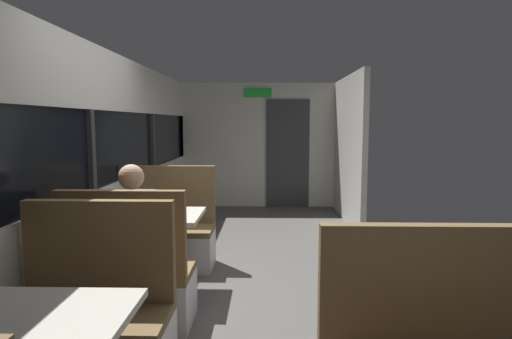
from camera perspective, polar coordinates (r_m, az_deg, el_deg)
ground_plane at (r=4.18m, az=-0.95°, el=-16.19°), size 3.30×9.20×0.02m
carriage_window_panel_left at (r=4.21m, az=-21.14°, el=-0.66°), size 0.09×8.48×2.30m
carriage_end_bulkhead at (r=8.06m, az=0.70°, el=3.11°), size 2.90×0.11×2.30m
carriage_aisle_panel_right at (r=6.99m, az=12.06°, el=2.58°), size 0.08×2.40×2.30m
bench_near_window_facing_entry at (r=2.96m, az=-20.87°, el=-19.28°), size 0.95×0.50×1.10m
dining_table_mid_window at (r=4.15m, az=-13.49°, el=-7.08°), size 0.90×0.70×0.74m
bench_mid_window_facing_end at (r=3.60m, az=-16.31°, el=-14.45°), size 0.95×0.50×1.10m
bench_mid_window_facing_entry at (r=4.88m, az=-11.26°, el=-8.76°), size 0.95×0.50×1.10m
seated_passenger at (r=3.59m, az=-16.06°, el=-10.94°), size 0.47×0.55×1.26m
coffee_cup_secondary at (r=4.24m, az=-15.51°, el=-4.83°), size 0.07×0.07×0.09m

